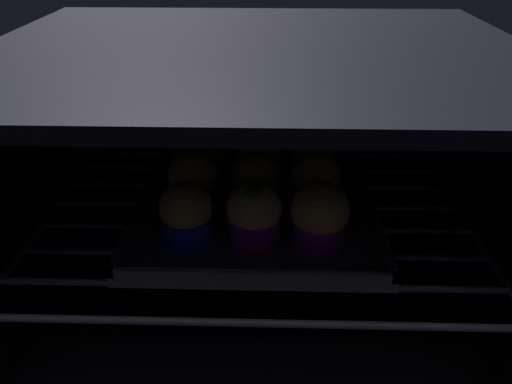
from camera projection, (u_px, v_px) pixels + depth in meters
The scene contains 12 objects.
oven_cavity at pixel (257, 178), 65.21cm from camera, with size 59.00×47.00×37.00cm.
oven_rack at pixel (256, 216), 63.21cm from camera, with size 54.80×42.00×0.80cm.
baking_tray at pixel (256, 209), 62.81cm from camera, with size 29.95×29.95×2.20cm.
muffin_row0_col0 at pixel (186, 215), 54.27cm from camera, with size 5.94×5.94×7.29cm.
muffin_row0_col1 at pixel (256, 214), 54.33cm from camera, with size 6.19×6.19×7.43cm.
muffin_row0_col2 at pixel (320, 216), 53.71cm from camera, with size 6.50×6.50×7.62cm.
muffin_row1_col0 at pixel (193, 181), 60.87cm from camera, with size 6.22×6.22×7.51cm.
muffin_row1_col1 at pixel (255, 182), 60.91cm from camera, with size 5.93×5.93×7.37cm.
muffin_row1_col2 at pixel (315, 182), 60.78cm from camera, with size 6.11×6.11×7.38cm.
muffin_row2_col0 at pixel (204, 156), 67.88cm from camera, with size 6.06×6.06×7.19cm.
muffin_row2_col1 at pixel (260, 154), 67.57cm from camera, with size 6.46×6.46×7.54cm.
muffin_row2_col2 at pixel (310, 157), 67.44cm from camera, with size 5.92×5.92×7.20cm.
Camera 1 is at (1.54, -31.31, 47.68)cm, focal length 34.21 mm.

